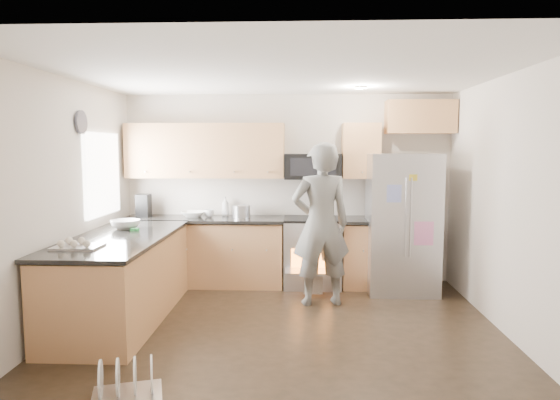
{
  "coord_description": "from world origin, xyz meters",
  "views": [
    {
      "loc": [
        0.2,
        -4.97,
        1.87
      ],
      "look_at": [
        -0.04,
        0.5,
        1.3
      ],
      "focal_mm": 32.0,
      "sensor_mm": 36.0,
      "label": 1
    }
  ],
  "objects_px": {
    "person": "(321,224)",
    "dish_rack": "(127,388)",
    "stove_range": "(312,236)",
    "refrigerator": "(402,224)"
  },
  "relations": [
    {
      "from": "person",
      "to": "dish_rack",
      "type": "height_order",
      "value": "person"
    },
    {
      "from": "person",
      "to": "stove_range",
      "type": "bearing_deg",
      "value": -96.11
    },
    {
      "from": "refrigerator",
      "to": "person",
      "type": "distance_m",
      "value": 1.21
    },
    {
      "from": "stove_range",
      "to": "dish_rack",
      "type": "bearing_deg",
      "value": -114.68
    },
    {
      "from": "stove_range",
      "to": "dish_rack",
      "type": "height_order",
      "value": "stove_range"
    },
    {
      "from": "refrigerator",
      "to": "person",
      "type": "bearing_deg",
      "value": -152.13
    },
    {
      "from": "dish_rack",
      "to": "person",
      "type": "bearing_deg",
      "value": 56.98
    },
    {
      "from": "refrigerator",
      "to": "dish_rack",
      "type": "distance_m",
      "value": 3.99
    },
    {
      "from": "stove_range",
      "to": "person",
      "type": "height_order",
      "value": "person"
    },
    {
      "from": "stove_range",
      "to": "dish_rack",
      "type": "relative_size",
      "value": 2.96
    }
  ]
}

